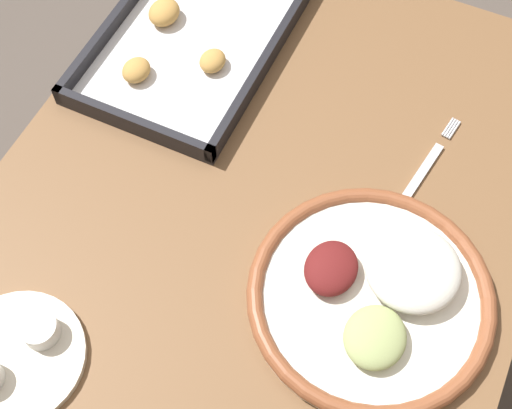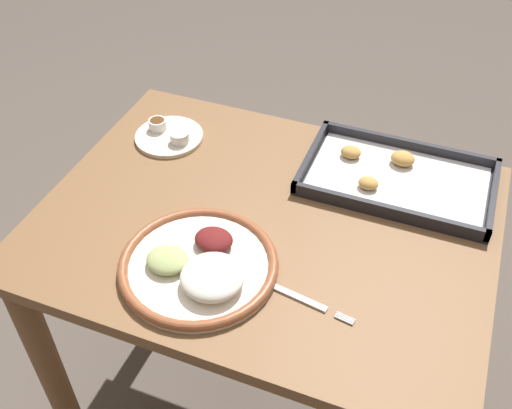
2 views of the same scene
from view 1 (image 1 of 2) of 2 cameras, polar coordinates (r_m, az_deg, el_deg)
name	(u,v)px [view 1 (image 1 of 2)]	position (r m, az deg, el deg)	size (l,w,h in m)	color
ground_plane	(260,371)	(1.64, 0.31, -13.15)	(8.00, 8.00, 0.00)	#564C44
dining_table	(262,252)	(1.07, 0.46, -3.83)	(0.92, 0.71, 0.76)	brown
dinner_plate	(376,293)	(0.88, 9.55, -7.01)	(0.30, 0.30, 0.05)	white
fork	(420,175)	(0.98, 13.01, 2.31)	(0.20, 0.04, 0.00)	silver
saucer_plate	(15,355)	(0.89, -18.69, -11.36)	(0.16, 0.16, 0.04)	beige
baking_tray	(196,31)	(1.11, -4.84, 13.65)	(0.41, 0.25, 0.04)	black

